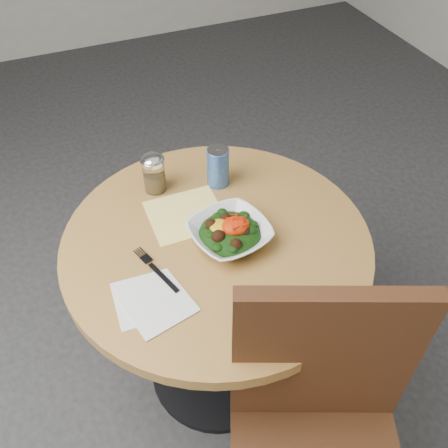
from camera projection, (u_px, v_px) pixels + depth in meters
name	position (u px, v px, depth m)	size (l,w,h in m)	color
ground	(219.00, 368.00, 1.97)	(6.00, 6.00, 0.00)	#29292B
table	(217.00, 281.00, 1.58)	(0.90, 0.90, 0.75)	black
chair	(319.00, 435.00, 1.24)	(0.57, 0.57, 0.99)	#4B2815
cloth_napkin	(186.00, 214.00, 1.51)	(0.22, 0.20, 0.00)	yellow
paper_napkins	(152.00, 301.00, 1.28)	(0.20, 0.21, 0.00)	white
salad_bowl	(230.00, 233.00, 1.42)	(0.26, 0.26, 0.08)	white
fork	(155.00, 268.00, 1.36)	(0.08, 0.19, 0.00)	black
spice_shaker	(154.00, 173.00, 1.55)	(0.07, 0.07, 0.13)	silver
beverage_can	(218.00, 167.00, 1.57)	(0.07, 0.07, 0.14)	navy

